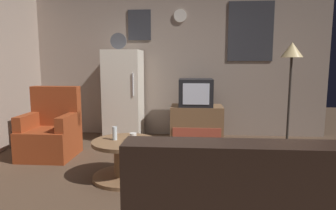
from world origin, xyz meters
TOP-DOWN VIEW (x-y plane):
  - ground_plane at (0.00, 0.00)m, footprint 12.00×12.00m
  - wall_with_art at (0.01, 2.45)m, footprint 5.20×0.12m
  - fridge at (-0.87, 2.03)m, footprint 0.60×0.62m
  - tv_stand at (0.36, 1.94)m, footprint 0.84×0.53m
  - crt_tv at (0.34, 1.94)m, footprint 0.54×0.51m
  - standing_lamp at (1.73, 1.65)m, footprint 0.32×0.32m
  - coffee_table at (-0.47, 0.26)m, footprint 0.72×0.72m
  - wine_glass at (-0.58, 0.27)m, footprint 0.05×0.05m
  - mug_ceramic_white at (-0.37, 0.24)m, footprint 0.08×0.08m
  - armchair at (-1.67, 0.99)m, footprint 0.68×0.68m
  - book_stack at (0.98, 1.85)m, footprint 0.19×0.16m

SIDE VIEW (x-z plane):
  - ground_plane at x=0.00m, z-range 0.00..0.00m
  - book_stack at x=0.98m, z-range 0.00..0.06m
  - coffee_table at x=-0.47m, z-range 0.00..0.44m
  - tv_stand at x=0.36m, z-range 0.00..0.59m
  - armchair at x=-1.67m, z-range -0.14..0.82m
  - mug_ceramic_white at x=-0.37m, z-range 0.44..0.53m
  - wine_glass at x=-0.58m, z-range 0.44..0.59m
  - fridge at x=-0.87m, z-range -0.13..1.64m
  - crt_tv at x=0.34m, z-range 0.59..1.03m
  - wall_with_art at x=0.01m, z-range 0.01..2.66m
  - standing_lamp at x=1.73m, z-range 0.56..2.15m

